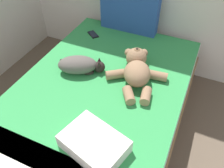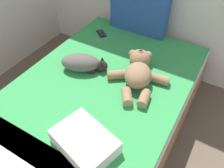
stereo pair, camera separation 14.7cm
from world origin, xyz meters
name	(u,v)px [view 1 (the left image)]	position (x,y,z in m)	size (l,w,h in m)	color
bed	(102,104)	(1.43, 3.37, 0.25)	(1.40, 2.02, 0.51)	olive
patterned_cushion	(130,10)	(1.32, 4.29, 0.74)	(0.62, 0.13, 0.47)	#264C99
cat	(80,65)	(1.19, 3.44, 0.58)	(0.44, 0.31, 0.15)	#59514C
teddy_bear	(137,69)	(1.67, 3.57, 0.59)	(0.51, 0.61, 0.20)	#937051
cell_phone	(93,34)	(1.01, 4.03, 0.51)	(0.16, 0.15, 0.01)	black
throw_pillow	(94,144)	(1.66, 2.80, 0.56)	(0.40, 0.28, 0.11)	white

